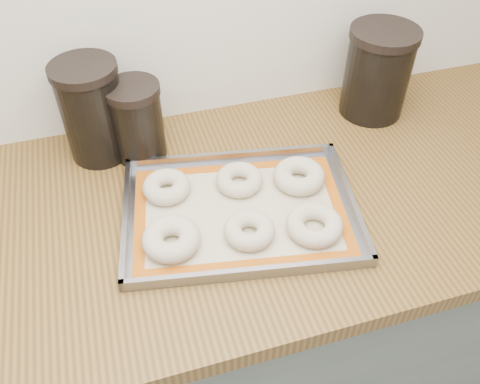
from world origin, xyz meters
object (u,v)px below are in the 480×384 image
object	(u,v)px
bagel_back_left	(166,187)
canister_mid	(137,122)
bagel_front_right	(314,225)
canister_right	(377,72)
baking_tray	(240,211)
bagel_back_mid	(239,180)
bagel_back_right	(299,176)
bagel_front_mid	(249,230)
bagel_front_left	(171,239)
canister_left	(93,111)

from	to	relation	value
bagel_back_left	canister_mid	bearing A→B (deg)	101.33
bagel_front_right	canister_right	size ratio (longest dim) A/B	0.50
baking_tray	canister_right	distance (m)	0.49
baking_tray	canister_mid	distance (m)	0.30
baking_tray	bagel_front_right	size ratio (longest dim) A/B	4.68
bagel_back_mid	bagel_back_right	xyz separation A→B (m)	(0.12, -0.03, 0.00)
bagel_back_mid	bagel_front_right	bearing A→B (deg)	-58.17
bagel_back_mid	bagel_back_right	distance (m)	0.13
baking_tray	bagel_front_mid	size ratio (longest dim) A/B	5.24
baking_tray	bagel_front_mid	xyz separation A→B (m)	(-0.00, -0.07, 0.01)
bagel_back_right	canister_mid	xyz separation A→B (m)	(-0.30, 0.19, 0.07)
bagel_front_mid	bagel_back_mid	size ratio (longest dim) A/B	0.99
bagel_back_left	canister_right	size ratio (longest dim) A/B	0.45
bagel_front_left	bagel_front_mid	bearing A→B (deg)	-7.18
baking_tray	canister_mid	size ratio (longest dim) A/B	2.84
baking_tray	bagel_front_right	bearing A→B (deg)	-36.39
bagel_front_left	canister_mid	world-z (taller)	canister_mid
baking_tray	bagel_back_mid	size ratio (longest dim) A/B	5.20
canister_left	bagel_back_left	bearing A→B (deg)	-57.48
bagel_front_left	canister_left	bearing A→B (deg)	106.82
bagel_front_left	canister_left	size ratio (longest dim) A/B	0.49
bagel_front_left	canister_right	bearing A→B (deg)	27.88
canister_left	canister_mid	distance (m)	0.10
bagel_back_mid	canister_right	xyz separation A→B (m)	(0.39, 0.17, 0.09)
baking_tray	canister_right	bearing A→B (deg)	30.99
bagel_front_mid	canister_mid	world-z (taller)	canister_mid
baking_tray	bagel_back_mid	world-z (taller)	bagel_back_mid
bagel_back_mid	canister_mid	size ratio (longest dim) A/B	0.55
bagel_front_mid	canister_mid	xyz separation A→B (m)	(-0.16, 0.31, 0.07)
bagel_back_right	canister_right	distance (m)	0.35
bagel_front_left	canister_right	xyz separation A→B (m)	(0.56, 0.30, 0.08)
bagel_front_mid	canister_left	xyz separation A→B (m)	(-0.24, 0.34, 0.09)
bagel_front_left	canister_mid	size ratio (longest dim) A/B	0.61
baking_tray	bagel_front_left	distance (m)	0.16
baking_tray	canister_left	distance (m)	0.38
bagel_back_right	bagel_back_mid	bearing A→B (deg)	167.46
bagel_back_mid	canister_left	distance (m)	0.35
bagel_back_left	bagel_front_mid	bearing A→B (deg)	-51.54
bagel_front_right	canister_left	xyz separation A→B (m)	(-0.37, 0.37, 0.09)
bagel_front_mid	canister_mid	bearing A→B (deg)	117.09
bagel_front_mid	baking_tray	bearing A→B (deg)	88.69
bagel_front_left	bagel_front_mid	distance (m)	0.15
bagel_front_left	bagel_back_left	size ratio (longest dim) A/B	1.11
bagel_back_left	bagel_back_mid	size ratio (longest dim) A/B	1.00
bagel_front_left	canister_left	xyz separation A→B (m)	(-0.10, 0.33, 0.09)
bagel_front_right	canister_mid	bearing A→B (deg)	130.32
bagel_front_left	bagel_front_mid	xyz separation A→B (m)	(0.15, -0.02, -0.00)
bagel_back_left	bagel_back_right	world-z (taller)	bagel_back_right
bagel_front_left	canister_mid	bearing A→B (deg)	92.29
bagel_back_left	bagel_back_mid	distance (m)	0.15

